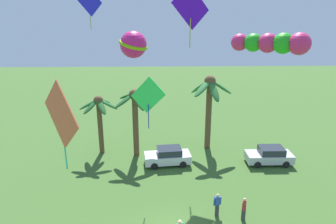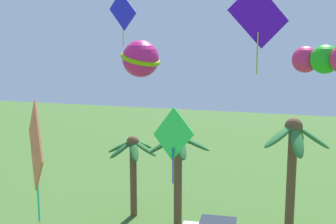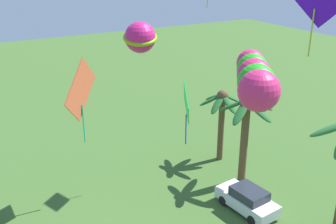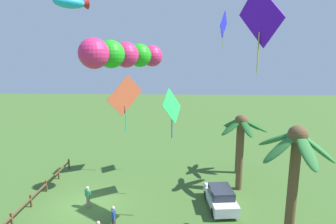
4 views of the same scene
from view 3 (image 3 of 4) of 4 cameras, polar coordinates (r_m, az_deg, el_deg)
name	(u,v)px [view 3 (image 3 of 4)]	position (r m, az deg, el deg)	size (l,w,h in m)	color
palm_tree_0	(222,109)	(29.06, 7.71, 0.47)	(3.53, 3.35, 5.50)	brown
palm_tree_1	(246,119)	(26.23, 11.12, -1.05)	(3.84, 3.86, 6.21)	brown
parked_car_0	(247,199)	(24.97, 11.27, -12.15)	(4.06, 2.10, 1.51)	silver
kite_diamond_2	(186,104)	(21.20, 2.64, 1.17)	(2.43, 1.29, 3.77)	#2DEB5D
kite_diamond_3	(81,91)	(23.40, -12.34, 2.94)	(2.60, 2.72, 5.16)	#E05C39
kite_ball_4	(140,37)	(19.72, -4.00, 10.59)	(2.21, 2.22, 1.52)	#D31D74
kite_tube_5	(255,77)	(13.29, 12.29, 4.88)	(3.96, 3.24, 1.25)	#E02768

